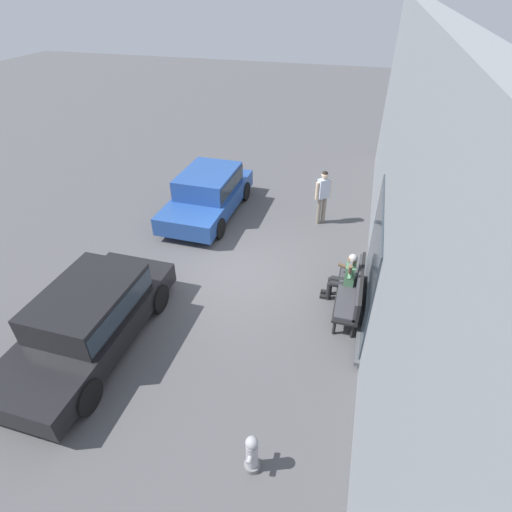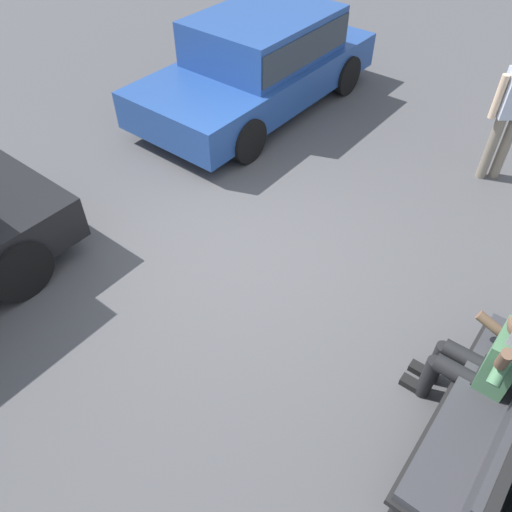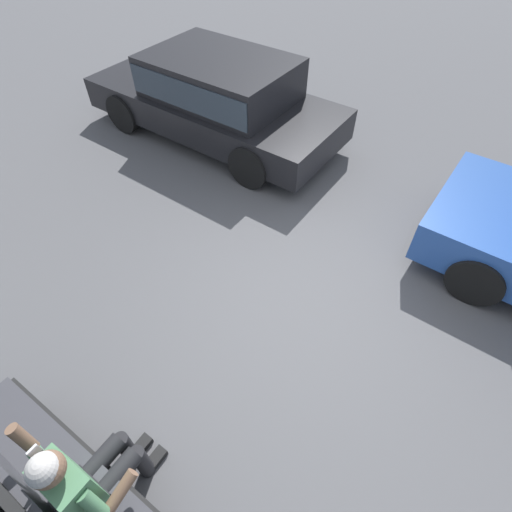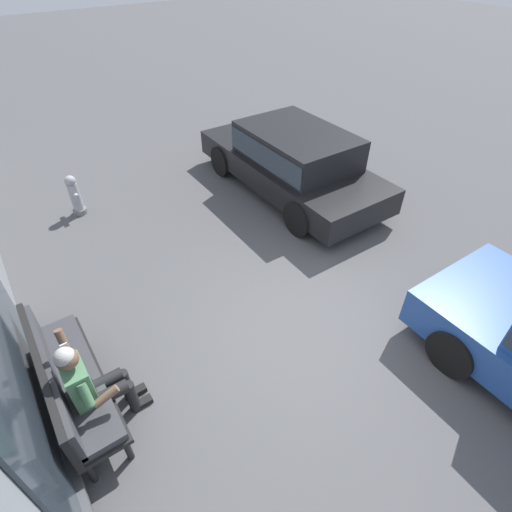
% 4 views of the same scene
% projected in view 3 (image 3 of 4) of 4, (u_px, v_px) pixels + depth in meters
% --- Properties ---
extents(ground_plane, '(60.00, 60.00, 0.00)m').
position_uv_depth(ground_plane, '(307.00, 300.00, 4.66)').
color(ground_plane, '#4C4C4F').
extents(bench, '(1.97, 0.55, 0.99)m').
position_uv_depth(bench, '(40.00, 482.00, 2.89)').
color(bench, black).
rests_on(bench, ground_plane).
extents(person_on_phone, '(0.73, 0.74, 1.32)m').
position_uv_depth(person_on_phone, '(87.00, 476.00, 2.80)').
color(person_on_phone, black).
rests_on(person_on_phone, ground_plane).
extents(parked_car_mid, '(4.40, 1.92, 1.36)m').
position_uv_depth(parked_car_mid, '(217.00, 94.00, 6.54)').
color(parked_car_mid, black).
rests_on(parked_car_mid, ground_plane).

